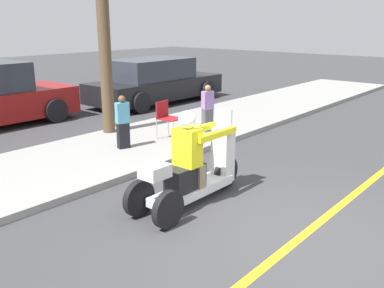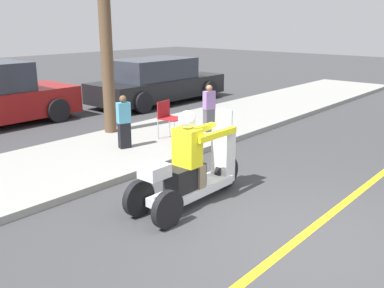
# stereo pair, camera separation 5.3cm
# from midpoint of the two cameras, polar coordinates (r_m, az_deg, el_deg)

# --- Properties ---
(ground_plane) EXTENTS (60.00, 60.00, 0.00)m
(ground_plane) POSITION_cam_midpoint_polar(r_m,az_deg,el_deg) (5.67, 14.22, -12.27)
(ground_plane) COLOR #38383A
(lane_stripe) EXTENTS (24.00, 0.12, 0.01)m
(lane_stripe) POSITION_cam_midpoint_polar(r_m,az_deg,el_deg) (5.65, 14.13, -12.32)
(lane_stripe) COLOR gold
(lane_stripe) RESTS_ON ground
(sidewalk_strip) EXTENTS (28.00, 2.80, 0.12)m
(sidewalk_strip) POSITION_cam_midpoint_polar(r_m,az_deg,el_deg) (8.52, -14.39, -2.10)
(sidewalk_strip) COLOR gray
(sidewalk_strip) RESTS_ON ground
(motorcycle_trike) EXTENTS (2.20, 0.66, 1.44)m
(motorcycle_trike) POSITION_cam_midpoint_polar(r_m,az_deg,el_deg) (6.33, 0.28, -3.53)
(motorcycle_trike) COLOR black
(motorcycle_trike) RESTS_ON ground
(spectator_near_curb) EXTENTS (0.30, 0.23, 1.11)m
(spectator_near_curb) POSITION_cam_midpoint_polar(r_m,az_deg,el_deg) (10.07, 2.44, 4.66)
(spectator_near_curb) COLOR #515156
(spectator_near_curb) RESTS_ON sidewalk_strip
(spectator_with_child) EXTENTS (0.30, 0.23, 1.09)m
(spectator_with_child) POSITION_cam_midpoint_polar(r_m,az_deg,el_deg) (8.82, -8.89, 2.80)
(spectator_with_child) COLOR black
(spectator_with_child) RESTS_ON sidewalk_strip
(folding_chair_set_back) EXTENTS (0.52, 0.52, 0.82)m
(folding_chair_set_back) POSITION_cam_midpoint_polar(r_m,az_deg,el_deg) (9.52, -3.06, 3.81)
(folding_chair_set_back) COLOR #A5A8AD
(folding_chair_set_back) RESTS_ON sidewalk_strip
(parked_car_lot_left) EXTENTS (4.86, 2.02, 1.47)m
(parked_car_lot_left) POSITION_cam_midpoint_polar(r_m,az_deg,el_deg) (14.39, -4.56, 8.25)
(parked_car_lot_left) COLOR black
(parked_car_lot_left) RESTS_ON ground
(tree_trunk) EXTENTS (0.28, 0.28, 3.47)m
(tree_trunk) POSITION_cam_midpoint_polar(r_m,az_deg,el_deg) (10.04, -11.13, 11.28)
(tree_trunk) COLOR brown
(tree_trunk) RESTS_ON sidewalk_strip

